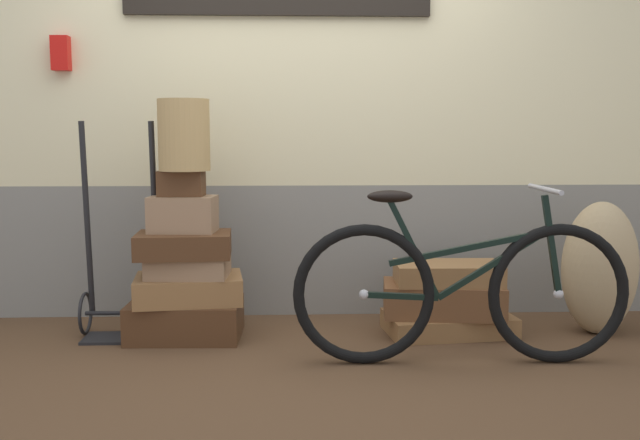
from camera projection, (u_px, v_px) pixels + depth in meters
ground at (294, 357)px, 3.72m from camera, size 8.40×5.20×0.06m
station_building at (294, 111)px, 4.41m from camera, size 6.40×0.74×2.53m
suitcase_0 at (186, 319)px, 3.96m from camera, size 0.62×0.44×0.21m
suitcase_1 at (189, 289)px, 3.93m from camera, size 0.62×0.45×0.14m
suitcase_2 at (188, 266)px, 3.90m from camera, size 0.45×0.32×0.11m
suitcase_3 at (184, 245)px, 3.88m from camera, size 0.52×0.38×0.13m
suitcase_4 at (183, 214)px, 3.89m from camera, size 0.37×0.26×0.20m
suitcase_5 at (181, 183)px, 3.87m from camera, size 0.25×0.17×0.14m
suitcase_6 at (448, 323)px, 4.05m from camera, size 0.74×0.49×0.11m
suitcase_7 at (443, 299)px, 4.01m from camera, size 0.70×0.42×0.18m
suitcase_8 at (448, 273)px, 3.98m from camera, size 0.59×0.35×0.12m
wicker_basket at (184, 135)px, 3.83m from camera, size 0.28×0.28×0.38m
luggage_trolley at (122, 285)px, 3.98m from camera, size 0.45×0.34×1.20m
burlap_sack at (600, 268)px, 4.01m from camera, size 0.42×0.36×0.75m
bicycle at (461, 290)px, 3.48m from camera, size 1.65×0.46×0.88m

